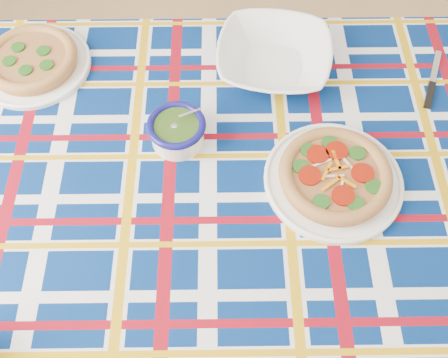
# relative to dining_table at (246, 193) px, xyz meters

# --- Properties ---
(floor) EXTENTS (4.00, 4.00, 0.00)m
(floor) POSITION_rel_dining_table_xyz_m (0.26, 0.05, -0.73)
(floor) COLOR #A88157
(floor) RESTS_ON ground
(dining_table) EXTENTS (1.77, 1.16, 0.80)m
(dining_table) POSITION_rel_dining_table_xyz_m (0.00, 0.00, 0.00)
(dining_table) COLOR brown
(dining_table) RESTS_ON floor
(tablecloth) EXTENTS (1.81, 1.20, 0.11)m
(tablecloth) POSITION_rel_dining_table_xyz_m (0.00, -0.00, 0.03)
(tablecloth) COLOR navy
(tablecloth) RESTS_ON dining_table
(main_focaccia_plate) EXTENTS (0.37, 0.37, 0.07)m
(main_focaccia_plate) POSITION_rel_dining_table_xyz_m (0.20, -0.01, 0.12)
(main_focaccia_plate) COLOR #9C6337
(main_focaccia_plate) RESTS_ON tablecloth
(pesto_bowl) EXTENTS (0.16, 0.16, 0.09)m
(pesto_bowl) POSITION_rel_dining_table_xyz_m (-0.17, 0.10, 0.13)
(pesto_bowl) COLOR #1E380F
(pesto_bowl) RESTS_ON tablecloth
(serving_bowl) EXTENTS (0.33, 0.33, 0.08)m
(serving_bowl) POSITION_rel_dining_table_xyz_m (0.06, 0.35, 0.12)
(serving_bowl) COLOR white
(serving_bowl) RESTS_ON tablecloth
(second_focaccia_plate) EXTENTS (0.32, 0.32, 0.06)m
(second_focaccia_plate) POSITION_rel_dining_table_xyz_m (-0.59, 0.33, 0.11)
(second_focaccia_plate) COLOR #9C6337
(second_focaccia_plate) RESTS_ON tablecloth
(table_knife) EXTENTS (0.09, 0.23, 0.01)m
(table_knife) POSITION_rel_dining_table_xyz_m (0.51, 0.37, 0.09)
(table_knife) COLOR silver
(table_knife) RESTS_ON tablecloth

